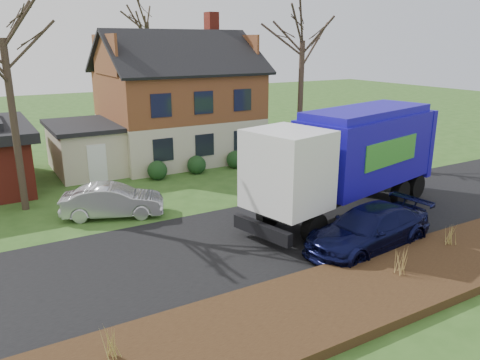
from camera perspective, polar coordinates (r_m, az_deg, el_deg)
ground at (r=18.83m, az=4.01°, el=-6.56°), size 120.00×120.00×0.00m
road at (r=18.82m, az=4.01°, el=-6.54°), size 80.00×7.00×0.02m
mulch_verge at (r=15.13m, az=15.60°, el=-12.62°), size 80.00×3.50×0.30m
main_house at (r=30.56m, az=-8.39°, el=10.04°), size 12.95×8.95×9.26m
garbage_truck at (r=21.07m, az=13.33°, el=3.06°), size 11.00×5.13×4.56m
silver_sedan at (r=21.11m, az=-15.25°, el=-2.47°), size 4.58×2.99×1.42m
navy_wagon at (r=17.81m, az=15.41°, el=-5.80°), size 5.60×2.76×1.57m
tree_front_east at (r=30.00m, az=7.72°, el=18.80°), size 3.83×3.83×10.64m
tree_back at (r=37.31m, az=-11.43°, el=20.14°), size 3.77×3.77×11.93m
grass_clump_west at (r=11.70m, az=-15.68°, el=-18.46°), size 0.35×0.29×0.93m
grass_clump_mid at (r=15.82m, az=19.03°, el=-9.16°), size 0.32×0.27×0.90m
grass_clump_east at (r=18.66m, az=24.36°, el=-6.03°), size 0.30×0.25×0.76m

